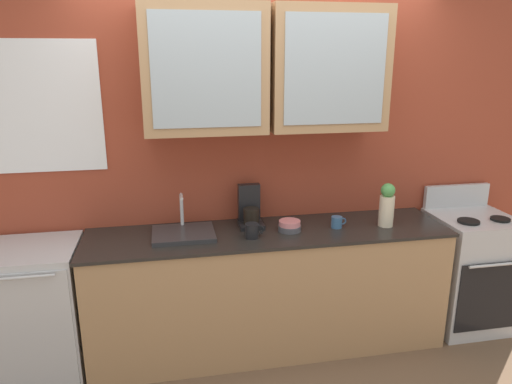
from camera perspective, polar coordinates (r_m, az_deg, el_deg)
The scene contains 11 objects.
ground_plane at distance 3.69m, azimuth 1.51°, elevation -17.70°, with size 10.00×10.00×0.00m, color brown.
back_wall_unit at distance 3.39m, azimuth 0.53°, elevation 7.66°, with size 4.78×0.46×2.84m.
counter at distance 3.46m, azimuth 1.56°, elevation -11.59°, with size 2.51×0.60×0.89m.
stove_range at distance 4.08m, azimuth 24.11°, elevation -8.54°, with size 0.58×0.60×1.07m.
sink_faucet at distance 3.23m, azimuth -8.71°, elevation -4.85°, with size 0.41×0.34×0.26m.
bowl_stack at distance 3.29m, azimuth 4.05°, elevation -4.07°, with size 0.16×0.16×0.07m.
vase at distance 3.46m, azimuth 15.43°, elevation -1.52°, with size 0.10×0.10×0.31m.
cup_near_sink at distance 3.15m, azimuth -0.46°, elevation -4.67°, with size 0.13×0.09×0.10m.
cup_near_bowls at distance 3.38m, azimuth 9.69°, elevation -3.57°, with size 0.11×0.08×0.08m.
dishwasher at distance 3.51m, azimuth -25.01°, elevation -12.85°, with size 0.61×0.59×0.89m.
coffee_maker at distance 3.36m, azimuth -0.73°, elevation -2.24°, with size 0.17×0.20×0.29m.
Camera 1 is at (-0.68, -2.99, 2.05)m, focal length 33.33 mm.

